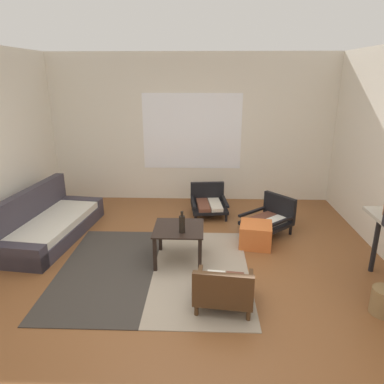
% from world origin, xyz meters
% --- Properties ---
extents(ground_plane, '(7.80, 7.80, 0.00)m').
position_xyz_m(ground_plane, '(0.00, 0.00, 0.00)').
color(ground_plane, brown).
extents(far_wall_with_window, '(5.60, 0.13, 2.70)m').
position_xyz_m(far_wall_with_window, '(0.00, 3.06, 1.35)').
color(far_wall_with_window, silver).
rests_on(far_wall_with_window, ground).
extents(area_rug, '(2.34, 2.21, 0.01)m').
position_xyz_m(area_rug, '(-0.38, 0.29, 0.01)').
color(area_rug, '#38332D').
rests_on(area_rug, ground).
extents(couch, '(1.03, 2.04, 0.72)m').
position_xyz_m(couch, '(-2.08, 1.18, 0.21)').
color(couch, '#38333D').
rests_on(couch, ground).
extents(coffee_table, '(0.63, 0.63, 0.47)m').
position_xyz_m(coffee_table, '(-0.09, 0.55, 0.38)').
color(coffee_table, black).
rests_on(coffee_table, ground).
extents(armchair_by_window, '(0.66, 0.70, 0.51)m').
position_xyz_m(armchair_by_window, '(0.31, 2.20, 0.22)').
color(armchair_by_window, black).
rests_on(armchair_by_window, ground).
extents(armchair_striped_foreground, '(0.66, 0.63, 0.51)m').
position_xyz_m(armchair_striped_foreground, '(0.44, -0.43, 0.22)').
color(armchair_striped_foreground, '#472D19').
rests_on(armchair_striped_foreground, ground).
extents(armchair_corner, '(0.86, 0.85, 0.56)m').
position_xyz_m(armchair_corner, '(1.24, 1.46, 0.25)').
color(armchair_corner, black).
rests_on(armchair_corner, ground).
extents(ottoman_orange, '(0.50, 0.50, 0.33)m').
position_xyz_m(ottoman_orange, '(0.97, 1.02, 0.16)').
color(ottoman_orange, '#D1662D').
rests_on(ottoman_orange, ground).
extents(glass_bottle, '(0.07, 0.07, 0.27)m').
position_xyz_m(glass_bottle, '(-0.04, 0.41, 0.58)').
color(glass_bottle, black).
rests_on(glass_bottle, coffee_table).
extents(wicker_basket, '(0.26, 0.26, 0.28)m').
position_xyz_m(wicker_basket, '(2.06, -0.46, 0.14)').
color(wicker_basket, olive).
rests_on(wicker_basket, ground).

